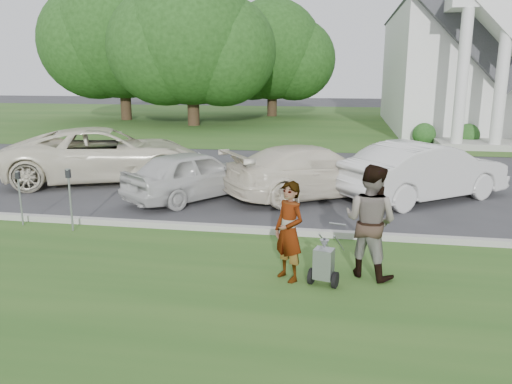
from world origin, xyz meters
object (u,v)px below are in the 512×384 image
(person_right, at_px, (370,222))
(parking_meter_far, at_px, (19,192))
(tree_far, at_px, (122,39))
(church, at_px, (474,28))
(tree_back, at_px, (272,54))
(car_b, at_px, (194,174))
(car_c, at_px, (312,171))
(car_d, at_px, (425,171))
(striping_cart, at_px, (324,264))
(tree_left, at_px, (191,44))
(car_a, at_px, (106,154))
(person_left, at_px, (289,232))
(parking_meter_near, at_px, (70,192))

(person_right, xyz_separation_m, parking_meter_far, (-7.50, 1.55, -0.16))
(tree_far, relative_size, person_right, 6.13)
(church, bearing_deg, tree_far, 175.34)
(tree_back, bearing_deg, car_b, -86.29)
(church, distance_m, parking_meter_far, 27.53)
(car_b, bearing_deg, tree_far, -25.40)
(church, height_order, car_b, church)
(car_c, distance_m, car_d, 3.01)
(church, height_order, parking_meter_far, church)
(church, xyz_separation_m, striping_cart, (-7.56, -25.02, -5.58))
(tree_back, xyz_separation_m, person_right, (6.17, -31.35, -3.78))
(tree_left, height_order, car_d, tree_left)
(tree_back, xyz_separation_m, car_c, (4.87, -25.92, -4.02))
(person_right, bearing_deg, striping_cart, 66.89)
(striping_cart, xyz_separation_m, car_a, (-7.17, 6.99, 0.48))
(person_left, relative_size, parking_meter_near, 1.20)
(striping_cart, relative_size, parking_meter_near, 0.70)
(car_d, bearing_deg, car_c, 55.90)
(car_a, xyz_separation_m, car_b, (3.45, -1.82, -0.17))
(person_right, distance_m, parking_meter_near, 6.34)
(parking_meter_far, distance_m, car_c, 7.32)
(person_right, height_order, car_a, person_right)
(tree_back, xyz_separation_m, car_a, (-1.72, -24.90, -3.89))
(parking_meter_near, bearing_deg, striping_cart, -19.37)
(person_right, distance_m, car_b, 6.42)
(tree_back, bearing_deg, church, -27.85)
(tree_back, height_order, car_d, tree_back)
(parking_meter_far, bearing_deg, person_left, -17.49)
(tree_left, xyz_separation_m, parking_meter_near, (3.98, -21.97, -4.24))
(person_left, bearing_deg, car_b, 164.56)
(person_left, bearing_deg, tree_left, 153.15)
(church, bearing_deg, car_d, -105.24)
(tree_far, bearing_deg, striping_cart, -60.12)
(tree_back, relative_size, person_right, 5.06)
(car_a, bearing_deg, tree_back, -27.46)
(church, distance_m, car_a, 23.83)
(church, xyz_separation_m, car_b, (-11.28, -19.84, -5.27))
(church, xyz_separation_m, person_left, (-8.15, -24.88, -5.11))
(parking_meter_near, relative_size, car_b, 0.35)
(car_a, bearing_deg, person_left, -159.64)
(striping_cart, relative_size, person_left, 0.59)
(church, relative_size, striping_cart, 24.87)
(tree_far, bearing_deg, parking_meter_near, -68.21)
(car_a, bearing_deg, car_d, -118.53)
(person_right, bearing_deg, car_a, -9.32)
(tree_back, height_order, car_c, tree_back)
(car_a, xyz_separation_m, car_d, (9.59, -0.84, -0.06))
(tree_left, bearing_deg, car_c, -63.66)
(tree_left, bearing_deg, person_left, -69.53)
(car_b, xyz_separation_m, car_c, (3.14, 0.79, 0.04))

